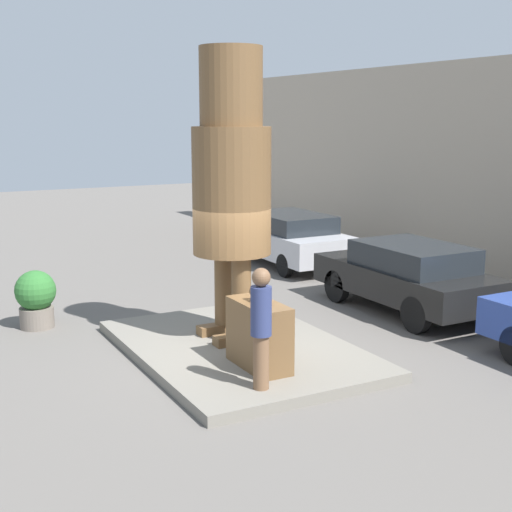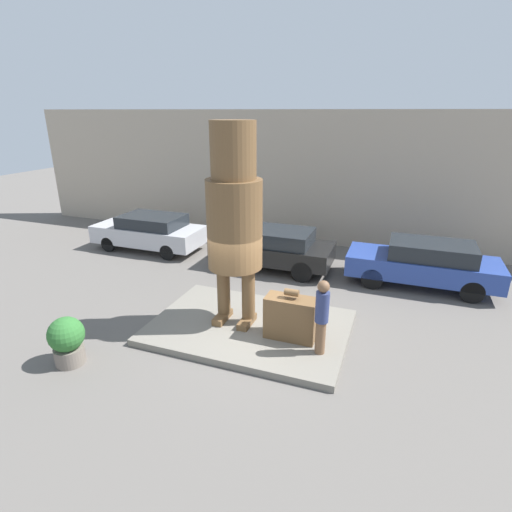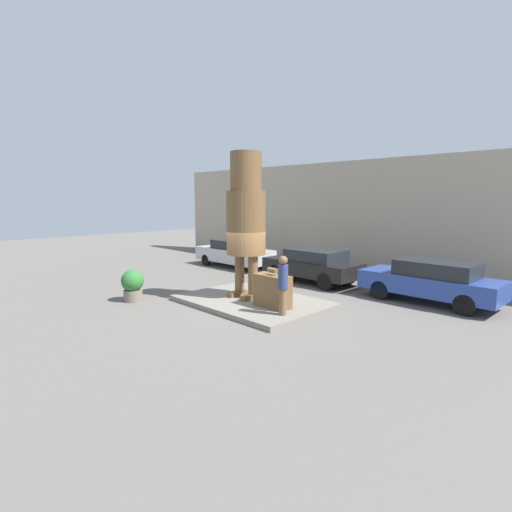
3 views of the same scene
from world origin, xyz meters
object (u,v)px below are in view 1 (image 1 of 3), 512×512
(parked_car_silver, at_px, (287,237))
(statue_figure, at_px, (232,172))
(parked_car_black, at_px, (408,275))
(tourist, at_px, (261,323))
(planter_pot, at_px, (36,298))
(giant_suitcase, at_px, (259,334))

(parked_car_silver, bearing_deg, statue_figure, 141.76)
(statue_figure, distance_m, parked_car_black, 4.86)
(statue_figure, bearing_deg, parked_car_silver, 141.76)
(statue_figure, relative_size, tourist, 2.81)
(planter_pot, bearing_deg, statue_figure, 44.60)
(parked_car_silver, bearing_deg, planter_pot, 111.33)
(parked_car_black, bearing_deg, planter_pot, 70.43)
(tourist, bearing_deg, parked_car_black, 118.64)
(parked_car_silver, height_order, parked_car_black, parked_car_black)
(giant_suitcase, distance_m, planter_pot, 5.10)
(statue_figure, height_order, planter_pot, statue_figure)
(tourist, height_order, parked_car_silver, tourist)
(tourist, distance_m, parked_car_black, 5.69)
(tourist, relative_size, parked_car_silver, 0.40)
(parked_car_silver, bearing_deg, tourist, 147.12)
(statue_figure, relative_size, parked_car_silver, 1.13)
(tourist, bearing_deg, statue_figure, 163.11)
(giant_suitcase, bearing_deg, parked_car_silver, 146.48)
(parked_car_silver, xyz_separation_m, parked_car_black, (5.39, -0.26, 0.03))
(giant_suitcase, xyz_separation_m, parked_car_black, (-1.91, 4.58, 0.09))
(statue_figure, bearing_deg, parked_car_black, 94.68)
(statue_figure, distance_m, planter_pot, 4.75)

